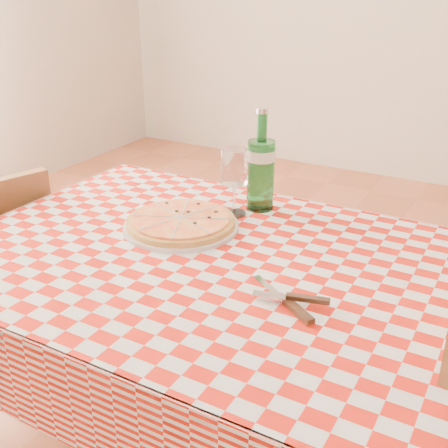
% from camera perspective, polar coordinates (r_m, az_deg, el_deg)
% --- Properties ---
extents(dining_table, '(1.20, 0.80, 0.75)m').
position_cam_1_polar(dining_table, '(1.37, -0.51, -7.14)').
color(dining_table, brown).
rests_on(dining_table, ground).
extents(tablecloth, '(1.30, 0.90, 0.01)m').
position_cam_1_polar(tablecloth, '(1.32, -0.53, -3.63)').
color(tablecloth, '#A8150A').
rests_on(tablecloth, dining_table).
extents(pizza_plate, '(0.39, 0.39, 0.04)m').
position_cam_1_polar(pizza_plate, '(1.47, -4.40, 0.29)').
color(pizza_plate, gold).
rests_on(pizza_plate, tablecloth).
extents(water_bottle, '(0.10, 0.10, 0.29)m').
position_cam_1_polar(water_bottle, '(1.55, 3.78, 6.51)').
color(water_bottle, '#1A682A').
rests_on(water_bottle, tablecloth).
extents(wine_glass, '(0.09, 0.09, 0.19)m').
position_cam_1_polar(wine_glass, '(1.53, 1.04, 4.27)').
color(wine_glass, white).
rests_on(wine_glass, tablecloth).
extents(cutlery, '(0.24, 0.20, 0.02)m').
position_cam_1_polar(cutlery, '(1.15, 6.32, -7.49)').
color(cutlery, silver).
rests_on(cutlery, tablecloth).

